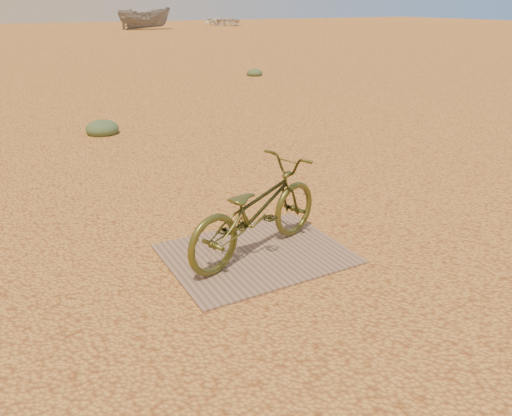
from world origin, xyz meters
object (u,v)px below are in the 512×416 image
plywood_board (256,254)px  bicycle (256,210)px  boat_far_right (226,21)px  boat_mid_right (145,18)px

plywood_board → bicycle: size_ratio=1.00×
bicycle → boat_far_right: 49.37m
bicycle → boat_far_right: size_ratio=0.37×
plywood_board → boat_far_right: (21.07, 44.67, 0.46)m
boat_mid_right → boat_far_right: (9.40, 3.54, -0.42)m
bicycle → boat_mid_right: bearing=-34.4°
bicycle → boat_mid_right: size_ratio=0.36×
plywood_board → boat_mid_right: size_ratio=0.36×
boat_mid_right → bicycle: bearing=166.1°
plywood_board → boat_mid_right: boat_mid_right is taller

